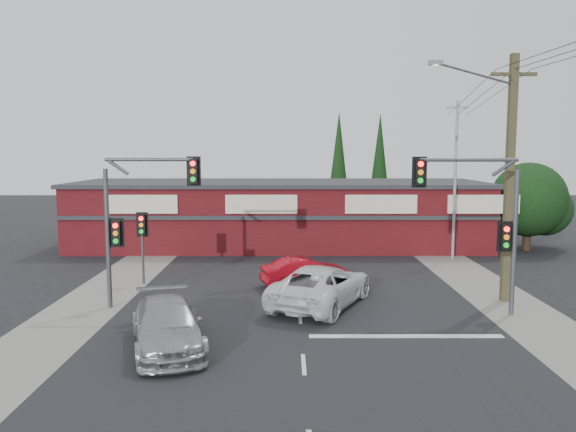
{
  "coord_description": "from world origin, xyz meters",
  "views": [
    {
      "loc": [
        -0.47,
        -19.67,
        6.15
      ],
      "look_at": [
        -0.45,
        3.0,
        3.55
      ],
      "focal_mm": 35.0,
      "sensor_mm": 36.0,
      "label": 1
    }
  ],
  "objects_px": {
    "shop_building": "(280,213)",
    "red_sedan": "(305,272)",
    "white_suv": "(321,285)",
    "silver_suv": "(167,325)",
    "utility_pole": "(506,171)"
  },
  "relations": [
    {
      "from": "white_suv",
      "to": "shop_building",
      "type": "distance_m",
      "value": 14.81
    },
    {
      "from": "white_suv",
      "to": "utility_pole",
      "type": "height_order",
      "value": "utility_pole"
    },
    {
      "from": "white_suv",
      "to": "red_sedan",
      "type": "height_order",
      "value": "white_suv"
    },
    {
      "from": "white_suv",
      "to": "silver_suv",
      "type": "height_order",
      "value": "white_suv"
    },
    {
      "from": "shop_building",
      "to": "red_sedan",
      "type": "bearing_deg",
      "value": -83.3
    },
    {
      "from": "shop_building",
      "to": "silver_suv",
      "type": "bearing_deg",
      "value": -99.45
    },
    {
      "from": "silver_suv",
      "to": "utility_pole",
      "type": "distance_m",
      "value": 14.56
    },
    {
      "from": "white_suv",
      "to": "silver_suv",
      "type": "relative_size",
      "value": 1.16
    },
    {
      "from": "white_suv",
      "to": "silver_suv",
      "type": "distance_m",
      "value": 7.13
    },
    {
      "from": "shop_building",
      "to": "white_suv",
      "type": "bearing_deg",
      "value": -82.67
    },
    {
      "from": "utility_pole",
      "to": "red_sedan",
      "type": "bearing_deg",
      "value": 162.24
    },
    {
      "from": "shop_building",
      "to": "utility_pole",
      "type": "xyz_separation_m",
      "value": [
        9.36,
        -14.0,
        3.26
      ]
    },
    {
      "from": "white_suv",
      "to": "red_sedan",
      "type": "relative_size",
      "value": 1.46
    },
    {
      "from": "utility_pole",
      "to": "shop_building",
      "type": "bearing_deg",
      "value": 123.76
    },
    {
      "from": "white_suv",
      "to": "utility_pole",
      "type": "relative_size",
      "value": 0.59
    }
  ]
}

